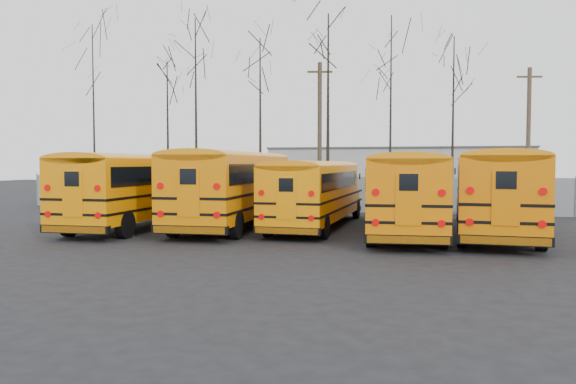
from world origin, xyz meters
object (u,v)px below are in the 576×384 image
(bus_a, at_px, (143,184))
(utility_pole_right, at_px, (528,135))
(bus_e, at_px, (494,185))
(utility_pole_left, at_px, (320,131))
(bus_b, at_px, (235,182))
(bus_d, at_px, (403,187))
(bus_c, at_px, (315,188))

(bus_a, relative_size, utility_pole_right, 1.29)
(bus_a, distance_m, utility_pole_right, 25.25)
(bus_e, height_order, utility_pole_left, utility_pole_left)
(bus_b, height_order, utility_pole_right, utility_pole_right)
(bus_d, relative_size, utility_pole_left, 1.20)
(bus_a, xyz_separation_m, bus_d, (11.07, 0.14, -0.02))
(bus_a, xyz_separation_m, bus_c, (7.35, 1.29, -0.17))
(bus_b, distance_m, bus_d, 7.22)
(utility_pole_left, bearing_deg, utility_pole_right, -6.54)
(bus_c, xyz_separation_m, utility_pole_right, (10.93, 15.92, 2.88))
(bus_c, height_order, utility_pole_right, utility_pole_right)
(bus_d, xyz_separation_m, utility_pole_left, (-6.26, 15.38, 3.05))
(utility_pole_left, bearing_deg, bus_a, -120.90)
(bus_b, xyz_separation_m, bus_e, (10.57, -0.21, -0.04))
(bus_a, bearing_deg, bus_c, 9.39)
(bus_a, height_order, bus_c, bus_a)
(bus_b, bearing_deg, utility_pole_left, 84.41)
(bus_c, distance_m, bus_d, 3.89)
(bus_e, bearing_deg, utility_pole_right, 79.52)
(bus_c, bearing_deg, utility_pole_right, 56.91)
(bus_b, relative_size, bus_d, 1.05)
(bus_b, height_order, utility_pole_left, utility_pole_left)
(bus_d, xyz_separation_m, bus_e, (3.39, 0.54, 0.06))
(bus_b, bearing_deg, bus_d, -8.02)
(bus_c, height_order, bus_e, bus_e)
(bus_a, relative_size, bus_d, 1.00)
(bus_a, xyz_separation_m, bus_b, (3.89, 0.89, 0.07))
(bus_d, bearing_deg, bus_c, 158.63)
(bus_b, bearing_deg, bus_a, -169.05)
(bus_b, xyz_separation_m, bus_d, (7.18, -0.76, -0.10))
(utility_pole_right, bearing_deg, utility_pole_left, 175.80)
(bus_a, height_order, bus_d, bus_a)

